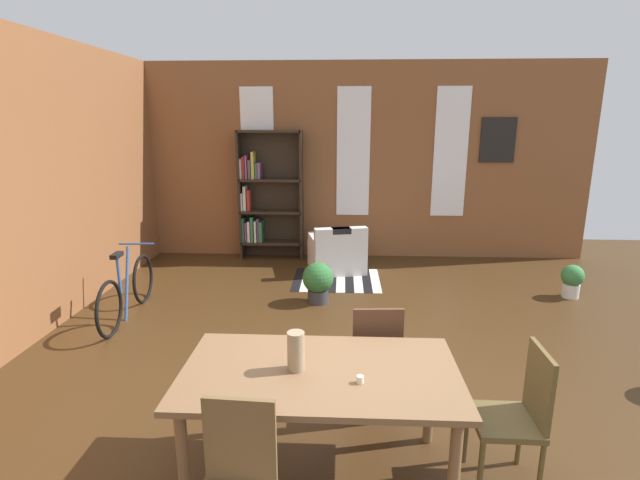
# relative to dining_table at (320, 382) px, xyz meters

# --- Properties ---
(ground_plane) EXTENTS (11.90, 11.90, 0.00)m
(ground_plane) POSITION_rel_dining_table_xyz_m (0.30, 0.75, -0.69)
(ground_plane) COLOR #412A14
(back_wall_brick) EXTENTS (7.86, 0.12, 3.24)m
(back_wall_brick) POSITION_rel_dining_table_xyz_m (0.30, 5.39, 0.93)
(back_wall_brick) COLOR brown
(back_wall_brick) RESTS_ON ground
(window_pane_0) EXTENTS (0.55, 0.02, 2.11)m
(window_pane_0) POSITION_rel_dining_table_xyz_m (-1.30, 5.32, 1.09)
(window_pane_0) COLOR white
(window_pane_1) EXTENTS (0.55, 0.02, 2.11)m
(window_pane_1) POSITION_rel_dining_table_xyz_m (0.30, 5.32, 1.09)
(window_pane_1) COLOR white
(window_pane_2) EXTENTS (0.55, 0.02, 2.11)m
(window_pane_2) POSITION_rel_dining_table_xyz_m (1.90, 5.32, 1.09)
(window_pane_2) COLOR white
(dining_table) EXTENTS (1.75, 0.97, 0.78)m
(dining_table) POSITION_rel_dining_table_xyz_m (0.00, 0.00, 0.00)
(dining_table) COLOR brown
(dining_table) RESTS_ON ground
(vase_on_table) EXTENTS (0.11, 0.11, 0.25)m
(vase_on_table) POSITION_rel_dining_table_xyz_m (-0.15, 0.00, 0.22)
(vase_on_table) COLOR #998466
(vase_on_table) RESTS_ON dining_table
(tealight_candle_0) EXTENTS (0.04, 0.04, 0.05)m
(tealight_candle_0) POSITION_rel_dining_table_xyz_m (0.25, -0.14, 0.11)
(tealight_candle_0) COLOR silver
(tealight_candle_0) RESTS_ON dining_table
(dining_chair_far_right) EXTENTS (0.43, 0.43, 0.95)m
(dining_chair_far_right) POSITION_rel_dining_table_xyz_m (0.40, 0.71, -0.18)
(dining_chair_far_right) COLOR #523321
(dining_chair_far_right) RESTS_ON ground
(dining_chair_head_right) EXTENTS (0.40, 0.40, 0.95)m
(dining_chair_head_right) POSITION_rel_dining_table_xyz_m (1.25, -0.00, -0.18)
(dining_chair_head_right) COLOR brown
(dining_chair_head_right) RESTS_ON ground
(bookshelf_tall) EXTENTS (1.07, 0.30, 2.15)m
(bookshelf_tall) POSITION_rel_dining_table_xyz_m (-1.17, 5.15, 0.38)
(bookshelf_tall) COLOR #2D2319
(bookshelf_tall) RESTS_ON ground
(armchair_white) EXTENTS (0.96, 0.96, 0.75)m
(armchair_white) POSITION_rel_dining_table_xyz_m (0.05, 4.46, -0.41)
(armchair_white) COLOR silver
(armchair_white) RESTS_ON ground
(bicycle_second) EXTENTS (0.44, 1.66, 0.89)m
(bicycle_second) POSITION_rel_dining_table_xyz_m (-2.43, 2.53, -0.37)
(bicycle_second) COLOR black
(bicycle_second) RESTS_ON ground
(potted_plant_by_shelf) EXTENTS (0.40, 0.40, 0.54)m
(potted_plant_by_shelf) POSITION_rel_dining_table_xyz_m (-0.18, 3.10, -0.40)
(potted_plant_by_shelf) COLOR #333338
(potted_plant_by_shelf) RESTS_ON ground
(potted_plant_window) EXTENTS (0.29, 0.29, 0.45)m
(potted_plant_window) POSITION_rel_dining_table_xyz_m (3.19, 3.44, -0.44)
(potted_plant_window) COLOR silver
(potted_plant_window) RESTS_ON ground
(striped_rug) EXTENTS (1.28, 1.08, 0.01)m
(striped_rug) POSITION_rel_dining_table_xyz_m (0.05, 3.99, -0.69)
(striped_rug) COLOR black
(striped_rug) RESTS_ON ground
(framed_picture) EXTENTS (0.56, 0.03, 0.72)m
(framed_picture) POSITION_rel_dining_table_xyz_m (2.65, 5.31, 1.31)
(framed_picture) COLOR black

